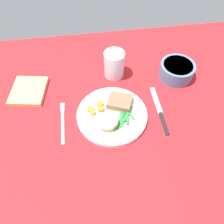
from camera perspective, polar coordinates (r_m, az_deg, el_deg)
name	(u,v)px	position (r cm, az deg, el deg)	size (l,w,h in cm)	color
dining_table	(121,108)	(76.39, 2.41, 0.99)	(120.00, 90.00, 2.00)	red
dinner_plate	(112,115)	(72.44, 0.00, -0.82)	(23.87, 23.87, 1.60)	white
meat_portion	(120,102)	(73.29, 2.07, 2.79)	(7.94, 6.68, 2.55)	#936047
mashed_potatoes	(107,122)	(67.43, -1.28, -2.57)	(7.16, 6.05, 4.40)	beige
carrot_slices	(97,108)	(72.57, -4.11, 0.99)	(5.69, 5.37, 1.28)	orange
green_beans	(124,116)	(70.85, 3.21, -1.12)	(7.68, 10.53, 0.89)	#2D8C38
fork	(63,123)	(73.35, -13.06, -2.79)	(1.44, 16.60, 0.40)	silver
knife	(160,111)	(76.01, 12.67, 0.27)	(1.70, 20.50, 0.64)	black
water_glass	(114,66)	(83.16, 0.41, 12.24)	(7.78, 7.78, 10.33)	silver
salad_bowl	(177,70)	(86.90, 16.95, 10.76)	(13.07, 13.07, 5.78)	#4C7299
napkin	(29,91)	(84.99, -21.43, 5.31)	(12.07, 13.53, 1.55)	#DBBC6B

